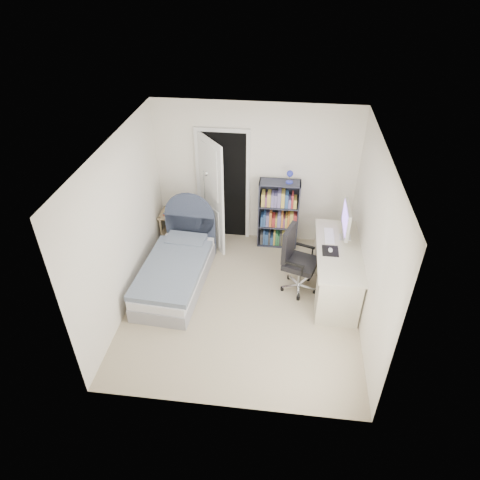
# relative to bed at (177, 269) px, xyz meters

# --- Properties ---
(room_shell) EXTENTS (3.50, 3.70, 2.60)m
(room_shell) POSITION_rel_bed_xyz_m (1.09, -0.34, 0.99)
(room_shell) COLOR gray
(room_shell) RESTS_ON ground
(door) EXTENTS (0.92, 0.67, 2.06)m
(door) POSITION_rel_bed_xyz_m (0.44, 1.23, 0.77)
(door) COLOR black
(door) RESTS_ON ground
(bed) EXTENTS (1.00, 1.93, 1.16)m
(bed) POSITION_rel_bed_xyz_m (0.00, 0.00, 0.00)
(bed) COLOR gray
(bed) RESTS_ON ground
(nightstand) EXTENTS (0.43, 0.43, 0.63)m
(nightstand) POSITION_rel_bed_xyz_m (-0.36, 1.21, 0.15)
(nightstand) COLOR tan
(nightstand) RESTS_ON ground
(floor_lamp) EXTENTS (0.20, 0.20, 1.43)m
(floor_lamp) POSITION_rel_bed_xyz_m (0.28, 1.17, 0.32)
(floor_lamp) COLOR silver
(floor_lamp) RESTS_ON ground
(bookcase) EXTENTS (0.69, 0.30, 1.47)m
(bookcase) POSITION_rel_bed_xyz_m (1.53, 1.27, 0.32)
(bookcase) COLOR #323444
(bookcase) RESTS_ON ground
(desk) EXTENTS (0.65, 1.63, 1.34)m
(desk) POSITION_rel_bed_xyz_m (2.47, 0.11, 0.17)
(desk) COLOR beige
(desk) RESTS_ON ground
(office_chair) EXTENTS (0.60, 0.62, 1.08)m
(office_chair) POSITION_rel_bed_xyz_m (1.85, 0.11, 0.33)
(office_chair) COLOR silver
(office_chair) RESTS_ON ground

